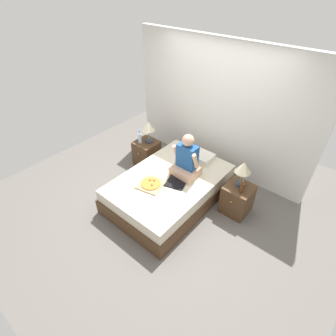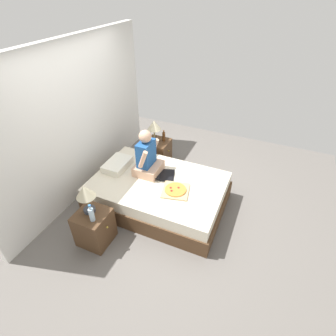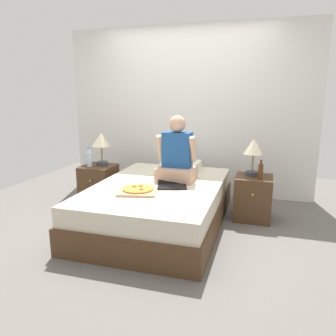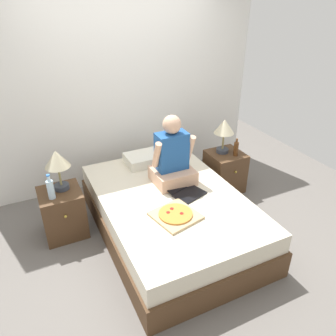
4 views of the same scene
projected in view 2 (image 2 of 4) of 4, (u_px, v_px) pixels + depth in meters
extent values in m
plane|color=#66605B|center=(159.00, 203.00, 4.51)|extent=(5.76, 5.76, 0.00)
cube|color=silver|center=(77.00, 122.00, 4.23)|extent=(3.76, 0.12, 2.50)
cube|color=#4C331E|center=(159.00, 197.00, 4.42)|extent=(1.45, 2.15, 0.29)
cube|color=beige|center=(158.00, 186.00, 4.27)|extent=(1.40, 2.09, 0.21)
cube|color=#4C331E|center=(94.00, 227.00, 3.73)|extent=(0.44, 0.44, 0.54)
sphere|color=gold|center=(107.00, 227.00, 3.59)|extent=(0.03, 0.03, 0.03)
cylinder|color=#333842|center=(90.00, 210.00, 3.60)|extent=(0.16, 0.16, 0.05)
cylinder|color=olive|center=(88.00, 203.00, 3.52)|extent=(0.02, 0.02, 0.22)
cone|color=beige|center=(85.00, 191.00, 3.40)|extent=(0.26, 0.26, 0.18)
cylinder|color=silver|center=(92.00, 215.00, 3.42)|extent=(0.07, 0.07, 0.20)
cylinder|color=silver|center=(90.00, 208.00, 3.34)|extent=(0.03, 0.03, 0.06)
cylinder|color=blue|center=(89.00, 206.00, 3.32)|extent=(0.04, 0.04, 0.02)
cube|color=#4C331E|center=(158.00, 153.00, 5.29)|extent=(0.44, 0.44, 0.54)
sphere|color=gold|center=(169.00, 151.00, 5.15)|extent=(0.03, 0.03, 0.03)
cylinder|color=#333842|center=(155.00, 140.00, 5.11)|extent=(0.16, 0.16, 0.05)
cylinder|color=olive|center=(154.00, 134.00, 5.03)|extent=(0.02, 0.02, 0.22)
cone|color=beige|center=(154.00, 125.00, 4.91)|extent=(0.26, 0.26, 0.18)
cylinder|color=#512D14|center=(164.00, 137.00, 5.10)|extent=(0.06, 0.06, 0.18)
cylinder|color=#512D14|center=(164.00, 131.00, 5.03)|extent=(0.03, 0.03, 0.05)
cube|color=silver|center=(118.00, 164.00, 4.48)|extent=(0.52, 0.34, 0.12)
cube|color=tan|center=(149.00, 168.00, 4.35)|extent=(0.44, 0.40, 0.16)
cube|color=#1E4C8C|center=(146.00, 153.00, 4.19)|extent=(0.34, 0.20, 0.42)
sphere|color=tan|center=(145.00, 136.00, 4.01)|extent=(0.20, 0.20, 0.20)
cylinder|color=tan|center=(143.00, 159.00, 4.02)|extent=(0.07, 0.18, 0.32)
cylinder|color=tan|center=(154.00, 147.00, 4.31)|extent=(0.07, 0.18, 0.32)
cube|color=black|center=(167.00, 175.00, 4.32)|extent=(0.37, 0.31, 0.02)
cube|color=black|center=(155.00, 173.00, 4.31)|extent=(0.36, 0.28, 0.06)
cube|color=tan|center=(176.00, 191.00, 4.01)|extent=(0.48, 0.48, 0.02)
cylinder|color=#CC7F33|center=(176.00, 190.00, 3.99)|extent=(0.33, 0.33, 0.02)
cylinder|color=maroon|center=(172.00, 191.00, 3.96)|extent=(0.04, 0.04, 0.00)
cylinder|color=maroon|center=(179.00, 188.00, 4.02)|extent=(0.04, 0.04, 0.00)
cylinder|color=maroon|center=(171.00, 188.00, 4.01)|extent=(0.04, 0.04, 0.00)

